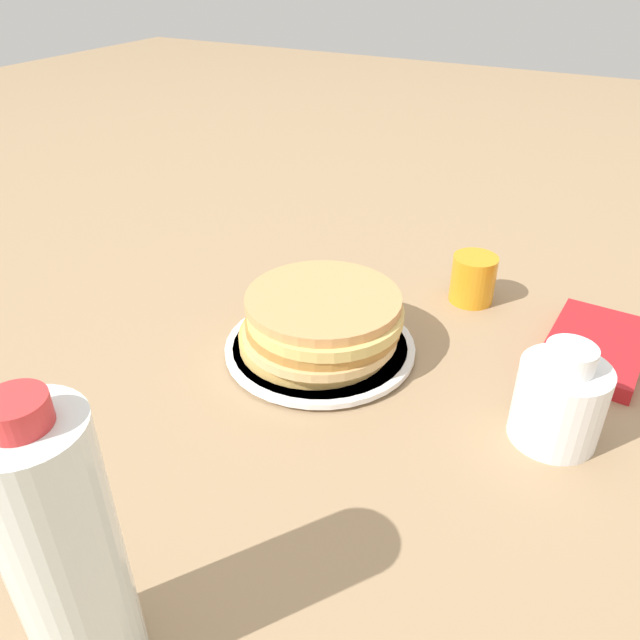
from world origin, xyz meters
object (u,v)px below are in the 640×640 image
Objects in this scene: pancake_stack at (321,322)px; juice_glass at (473,279)px; cream_jug at (560,400)px; water_bottle_near at (65,554)px; plate at (320,347)px.

juice_glass is at bearing 150.01° from pancake_stack.
pancake_stack is 1.81× the size of cream_jug.
cream_jug is 0.47× the size of water_bottle_near.
pancake_stack is 2.98× the size of juice_glass.
plate is 1.17× the size of pancake_stack.
water_bottle_near is at bearing 5.49° from plate.
water_bottle_near is (0.41, 0.04, 0.11)m from plate.
plate is 0.04m from pancake_stack.
cream_jug is at bearing 86.26° from pancake_stack.
juice_glass is 0.28× the size of water_bottle_near.
plate is 0.29m from cream_jug.
water_bottle_near is at bearing -7.86° from juice_glass.
juice_glass is at bearing -146.24° from cream_jug.
juice_glass is 0.61× the size of cream_jug.
water_bottle_near reaches higher than plate.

